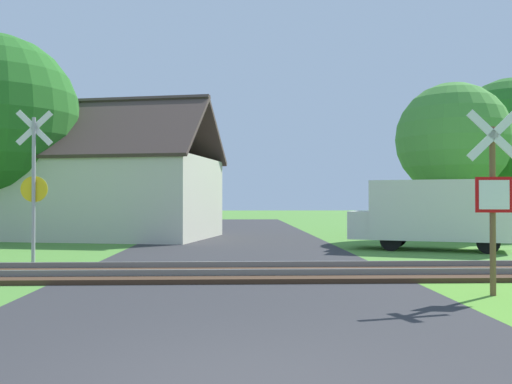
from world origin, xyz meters
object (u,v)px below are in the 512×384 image
(mail_truck, at_px, (434,212))
(house, at_px, (120,194))
(tree_far, at_px, (512,135))
(crossing_sign_far, at_px, (34,179))
(tree_right, at_px, (453,139))
(stop_sign_near, at_px, (493,193))

(mail_truck, bearing_deg, house, 83.94)
(tree_far, bearing_deg, house, -176.34)
(crossing_sign_far, relative_size, tree_far, 0.54)
(mail_truck, bearing_deg, crossing_sign_far, 131.93)
(house, height_order, mail_truck, house)
(crossing_sign_far, relative_size, tree_right, 0.60)
(tree_far, distance_m, tree_right, 4.60)
(stop_sign_near, height_order, mail_truck, stop_sign_near)
(stop_sign_near, xyz_separation_m, tree_far, (8.19, 15.88, 2.83))
(tree_far, height_order, mail_truck, tree_far)
(house, relative_size, mail_truck, 1.72)
(house, xyz_separation_m, tree_right, (13.68, -1.53, 2.18))
(house, distance_m, tree_right, 13.93)
(stop_sign_near, height_order, tree_far, tree_far)
(crossing_sign_far, bearing_deg, house, 83.40)
(crossing_sign_far, distance_m, tree_far, 20.90)
(tree_far, bearing_deg, crossing_sign_far, -147.27)
(stop_sign_near, xyz_separation_m, house, (-9.21, 14.76, 0.14))
(house, xyz_separation_m, tree_far, (17.40, 1.11, 2.70))
(house, relative_size, tree_far, 1.26)
(stop_sign_near, distance_m, crossing_sign_far, 10.38)
(house, relative_size, tree_right, 1.42)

